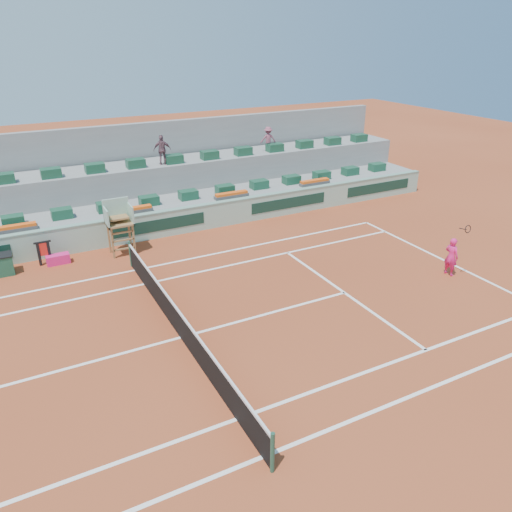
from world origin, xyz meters
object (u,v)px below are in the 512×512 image
object	(u,v)px
umpire_chair	(119,219)
drink_cooler_a	(2,265)
player_bag	(58,259)
tennis_player	(451,256)

from	to	relation	value
umpire_chair	drink_cooler_a	bearing A→B (deg)	179.29
player_bag	drink_cooler_a	size ratio (longest dim) A/B	1.10
player_bag	tennis_player	distance (m)	15.97
tennis_player	player_bag	bearing A→B (deg)	148.83
player_bag	drink_cooler_a	xyz separation A→B (m)	(-2.07, -0.03, 0.22)
player_bag	drink_cooler_a	distance (m)	2.08
player_bag	drink_cooler_a	world-z (taller)	drink_cooler_a
player_bag	umpire_chair	size ratio (longest dim) A/B	0.38
umpire_chair	tennis_player	bearing A→B (deg)	-36.58
player_bag	umpire_chair	xyz separation A→B (m)	(2.65, -0.09, 1.34)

